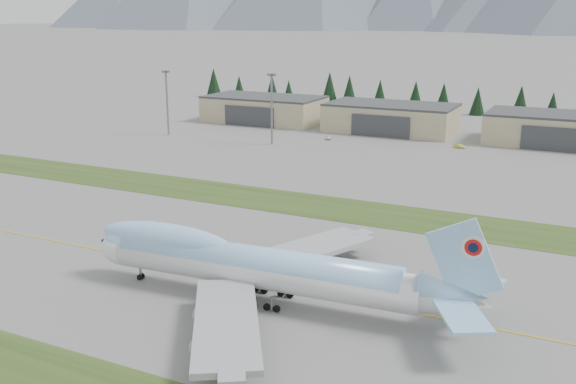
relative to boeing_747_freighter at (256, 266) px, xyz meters
The scene contains 12 objects.
ground 14.73m from the boeing_747_freighter, 152.12° to the left, with size 7000.00×7000.00×0.00m, color #60605E.
grass_strip_near 34.33m from the boeing_747_freighter, 110.78° to the right, with size 400.00×14.00×0.08m, color #2A4117.
grass_strip_far 53.04m from the boeing_747_freighter, 103.16° to the left, with size 400.00×18.00×0.08m, color #2A4117.
taxiway_line_main 14.73m from the boeing_747_freighter, 152.12° to the left, with size 400.00×0.40×0.02m, color gold.
boeing_747_freighter is the anchor object (origin of this frame).
hangar_left 176.46m from the boeing_747_freighter, 117.69° to the left, with size 48.00×26.60×10.80m.
hangar_center 158.56m from the boeing_747_freighter, 99.81° to the left, with size 48.00×26.60×10.80m.
hangar_right 159.69m from the boeing_747_freighter, 78.08° to the left, with size 48.00×26.60×10.80m.
floodlight_masts 115.30m from the boeing_747_freighter, 91.71° to the left, with size 189.38×9.13×24.24m.
service_vehicle_a 137.34m from the boeing_747_freighter, 107.89° to the left, with size 1.57×3.90×1.33m, color white.
service_vehicle_b 135.50m from the boeing_747_freighter, 88.50° to the left, with size 1.39×3.95×1.30m, color gold.
conifer_belt 219.06m from the boeing_747_freighter, 93.67° to the left, with size 279.48×15.21×16.43m.
Camera 1 is at (56.77, -86.77, 42.61)m, focal length 40.00 mm.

